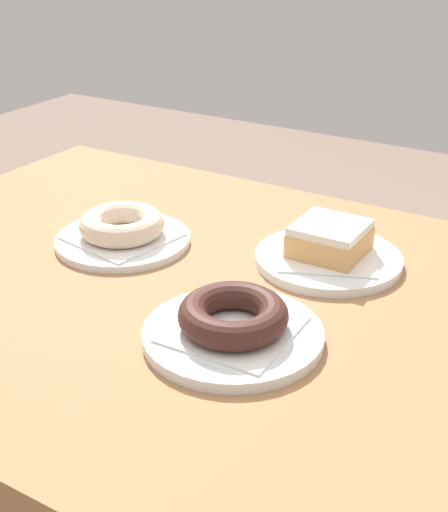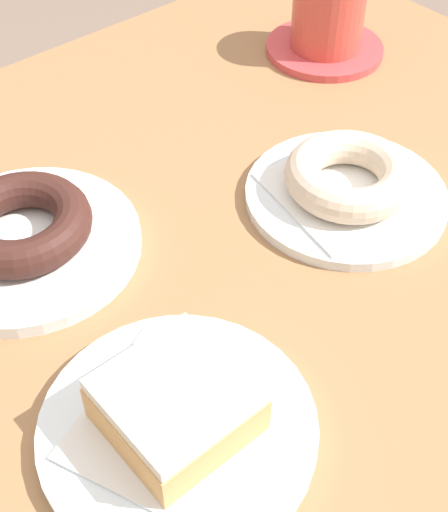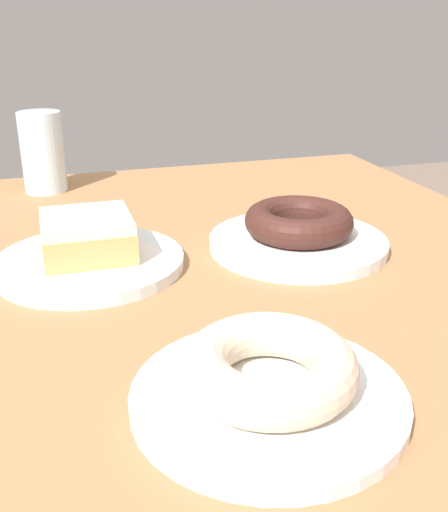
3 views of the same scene
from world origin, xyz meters
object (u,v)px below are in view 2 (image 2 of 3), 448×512
Objects in this scene: donut_chocolate_ring at (21,223)px; donut_sugar_ring at (349,175)px; plate_glazed_square at (178,428)px; donut_glazed_square at (176,404)px; coffee_cup at (327,21)px; plate_chocolate_ring at (27,245)px; plate_sugar_ring at (346,196)px.

donut_chocolate_ring is 1.01× the size of donut_sugar_ring.
plate_glazed_square is 2.17× the size of donut_glazed_square.
plate_glazed_square is 0.55m from coffee_cup.
donut_glazed_square reaches higher than plate_chocolate_ring.
donut_chocolate_ring is at bearing 152.50° from donut_sugar_ring.
donut_glazed_square is at bearing -135.00° from plate_glazed_square.
donut_sugar_ring is (0.26, -0.14, -0.00)m from donut_chocolate_ring.
plate_glazed_square is at bearing -161.16° from donut_sugar_ring.
plate_chocolate_ring is 1.65× the size of donut_chocolate_ring.
donut_sugar_ring reaches higher than plate_glazed_square.
coffee_cup reaches higher than plate_glazed_square.
plate_sugar_ring is at bearing -131.97° from coffee_cup.
donut_chocolate_ring is at bearing -171.61° from coffee_cup.
donut_sugar_ring is at bearing 18.84° from donut_glazed_square.
plate_chocolate_ring is 0.03m from donut_chocolate_ring.
donut_glazed_square reaches higher than plate_sugar_ring.
plate_glazed_square is 0.29m from plate_sugar_ring.
donut_chocolate_ring is at bearing 0.00° from plate_chocolate_ring.
plate_sugar_ring is (0.26, -0.14, -0.00)m from plate_chocolate_ring.
coffee_cup is at bearing 48.03° from plate_sugar_ring.
donut_sugar_ring is (0.26, -0.14, 0.02)m from plate_chocolate_ring.
plate_chocolate_ring is (0.01, 0.23, -0.03)m from donut_glazed_square.
plate_chocolate_ring is 0.30m from plate_sugar_ring.
donut_chocolate_ring reaches higher than plate_sugar_ring.
donut_glazed_square is 0.45× the size of plate_chocolate_ring.
donut_glazed_square reaches higher than plate_glazed_square.
donut_sugar_ring reaches higher than plate_sugar_ring.
plate_glazed_square is at bearing -93.03° from donut_chocolate_ring.
coffee_cup is (0.46, 0.30, 0.03)m from plate_glazed_square.
donut_sugar_ring is (0.28, 0.09, -0.01)m from donut_glazed_square.
donut_chocolate_ring is 0.45m from coffee_cup.
plate_chocolate_ring is at bearing -171.61° from coffee_cup.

